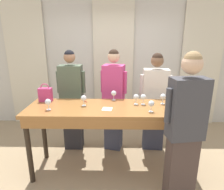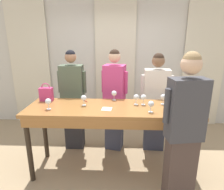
% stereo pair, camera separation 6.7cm
% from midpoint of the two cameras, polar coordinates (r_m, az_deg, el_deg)
% --- Properties ---
extents(ground_plane, '(18.00, 18.00, 0.00)m').
position_cam_midpoint_polar(ground_plane, '(3.29, 0.56, -20.33)').
color(ground_plane, tan).
extents(wall_back, '(12.00, 0.06, 2.80)m').
position_cam_midpoint_polar(wall_back, '(4.49, 1.40, 9.18)').
color(wall_back, beige).
rests_on(wall_back, ground_plane).
extents(curtain_panel_left, '(0.86, 0.03, 2.69)m').
position_cam_midpoint_polar(curtain_panel_left, '(4.85, -21.94, 7.90)').
color(curtain_panel_left, beige).
rests_on(curtain_panel_left, ground_plane).
extents(curtain_panel_center, '(0.86, 0.03, 2.69)m').
position_cam_midpoint_polar(curtain_panel_center, '(4.43, 1.37, 8.36)').
color(curtain_panel_center, beige).
rests_on(curtain_panel_center, ground_plane).
extents(curtain_panel_right, '(0.86, 0.03, 2.69)m').
position_cam_midpoint_polar(curtain_panel_right, '(4.79, 24.99, 7.45)').
color(curtain_panel_right, beige).
rests_on(curtain_panel_right, ground_plane).
extents(tasting_bar, '(2.38, 0.73, 1.02)m').
position_cam_midpoint_polar(tasting_bar, '(2.82, 0.60, -5.80)').
color(tasting_bar, '#9E6633').
rests_on(tasting_bar, ground_plane).
extents(wine_bottle, '(0.08, 0.08, 0.31)m').
position_cam_midpoint_polar(wine_bottle, '(2.73, 19.21, -2.39)').
color(wine_bottle, black).
rests_on(wine_bottle, tasting_bar).
extents(handbag, '(0.19, 0.10, 0.27)m').
position_cam_midpoint_polar(handbag, '(3.18, -17.69, 0.32)').
color(handbag, '#C63870').
rests_on(handbag, tasting_bar).
extents(wine_glass_front_left, '(0.08, 0.08, 0.15)m').
position_cam_midpoint_polar(wine_glass_front_left, '(2.87, 22.27, -1.88)').
color(wine_glass_front_left, white).
rests_on(wine_glass_front_left, tasting_bar).
extents(wine_glass_front_mid, '(0.08, 0.08, 0.15)m').
position_cam_midpoint_polar(wine_glass_front_mid, '(2.63, 11.79, -2.59)').
color(wine_glass_front_mid, white).
rests_on(wine_glass_front_mid, tasting_bar).
extents(wine_glass_front_right, '(0.08, 0.08, 0.15)m').
position_cam_midpoint_polar(wine_glass_front_right, '(3.06, 1.22, 0.46)').
color(wine_glass_front_right, white).
rests_on(wine_glass_front_right, tasting_bar).
extents(wine_glass_center_left, '(0.08, 0.08, 0.15)m').
position_cam_midpoint_polar(wine_glass_center_left, '(2.88, 7.59, -0.68)').
color(wine_glass_center_left, white).
rests_on(wine_glass_center_left, tasting_bar).
extents(wine_glass_center_mid, '(0.08, 0.08, 0.15)m').
position_cam_midpoint_polar(wine_glass_center_mid, '(2.97, 15.09, -0.58)').
color(wine_glass_center_mid, white).
rests_on(wine_glass_center_mid, tasting_bar).
extents(wine_glass_center_right, '(0.08, 0.08, 0.15)m').
position_cam_midpoint_polar(wine_glass_center_right, '(2.85, -7.42, -0.92)').
color(wine_glass_center_right, white).
rests_on(wine_glass_center_right, tasting_bar).
extents(wine_glass_back_left, '(0.08, 0.08, 0.15)m').
position_cam_midpoint_polar(wine_glass_back_left, '(2.80, -17.13, -1.82)').
color(wine_glass_back_left, white).
rests_on(wine_glass_back_left, tasting_bar).
extents(wine_glass_back_mid, '(0.08, 0.08, 0.15)m').
position_cam_midpoint_polar(wine_glass_back_mid, '(2.91, 17.50, -1.17)').
color(wine_glass_back_mid, white).
rests_on(wine_glass_back_mid, tasting_bar).
extents(wine_glass_back_right, '(0.08, 0.08, 0.15)m').
position_cam_midpoint_polar(wine_glass_back_right, '(2.89, 9.63, -0.73)').
color(wine_glass_back_right, white).
rests_on(wine_glass_back_right, tasting_bar).
extents(napkin, '(0.15, 0.15, 0.00)m').
position_cam_midpoint_polar(napkin, '(2.71, -0.78, -3.99)').
color(napkin, white).
rests_on(napkin, tasting_bar).
extents(pen, '(0.10, 0.11, 0.01)m').
position_cam_midpoint_polar(pen, '(3.06, -7.16, -1.67)').
color(pen, maroon).
rests_on(pen, tasting_bar).
extents(guest_olive_jacket, '(0.49, 0.26, 1.76)m').
position_cam_midpoint_polar(guest_olive_jacket, '(3.53, -10.53, -1.50)').
color(guest_olive_jacket, '#28282D').
rests_on(guest_olive_jacket, ground_plane).
extents(guest_pink_top, '(0.46, 0.34, 1.77)m').
position_cam_midpoint_polar(guest_pink_top, '(3.44, 1.25, -1.48)').
color(guest_pink_top, '#383D51').
rests_on(guest_pink_top, ground_plane).
extents(guest_cream_sweater, '(0.53, 0.25, 1.71)m').
position_cam_midpoint_polar(guest_cream_sweater, '(3.50, 12.90, -1.98)').
color(guest_cream_sweater, '#383D51').
rests_on(guest_cream_sweater, ground_plane).
extents(host_pouring, '(0.51, 0.28, 1.83)m').
position_cam_midpoint_polar(host_pouring, '(2.40, 20.61, -9.56)').
color(host_pouring, '#473833').
rests_on(host_pouring, ground_plane).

